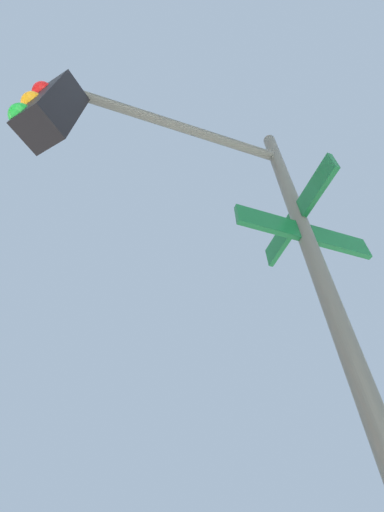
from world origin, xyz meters
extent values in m
cylinder|color=#474C47|center=(-6.64, -6.57, 2.62)|extent=(0.12, 0.12, 5.23)
cylinder|color=#474C47|center=(-5.94, -5.84, 4.83)|extent=(1.47, 1.53, 0.09)
cube|color=black|center=(-5.24, -5.11, 4.38)|extent=(0.28, 0.28, 0.80)
sphere|color=red|center=(-5.14, -5.00, 4.63)|extent=(0.18, 0.18, 0.18)
sphere|color=orange|center=(-5.14, -5.00, 4.38)|extent=(0.18, 0.18, 0.18)
sphere|color=green|center=(-5.14, -5.00, 4.13)|extent=(0.18, 0.18, 0.18)
cube|color=#0F5128|center=(-6.64, -6.57, 3.63)|extent=(0.79, 0.82, 0.20)
cube|color=#0F5128|center=(-6.64, -6.57, 3.85)|extent=(0.75, 0.72, 0.20)
camera|label=1|loc=(-6.67, -4.75, 1.63)|focal=24.17mm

